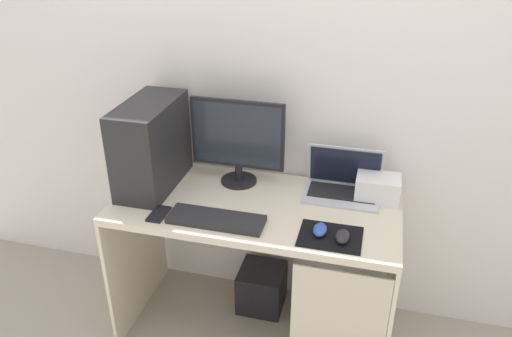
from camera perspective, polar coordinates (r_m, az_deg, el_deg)
ground_plane at (r=2.80m, az=0.00°, el=-17.41°), size 8.00×8.00×0.00m
wall_back at (r=2.42m, az=2.18°, el=11.26°), size 4.00×0.05×2.60m
desk at (r=2.40m, az=0.33°, el=-7.51°), size 1.31×0.62×0.77m
pc_tower at (r=2.43m, az=-11.75°, el=2.60°), size 0.22×0.45×0.42m
monitor at (r=2.39m, az=-2.09°, el=3.17°), size 0.45×0.18×0.43m
laptop at (r=2.41m, az=9.76°, el=-1.83°), size 0.35×0.23×0.22m
projector at (r=2.39m, az=13.58°, el=-2.17°), size 0.20×0.14×0.12m
keyboard at (r=2.19m, az=-4.52°, el=-5.74°), size 0.42×0.14×0.02m
mousepad at (r=2.12m, az=8.39°, el=-7.61°), size 0.26×0.20×0.00m
mouse_left at (r=2.12m, az=7.25°, el=-6.87°), size 0.06×0.10×0.03m
mouse_right at (r=2.10m, az=9.74°, el=-7.57°), size 0.06×0.10×0.03m
cell_phone at (r=2.28m, az=-10.93°, el=-5.06°), size 0.07×0.13×0.01m
subwoofer at (r=2.84m, az=0.65°, el=-13.27°), size 0.24×0.24×0.24m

